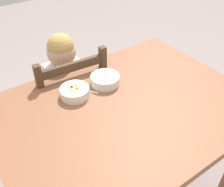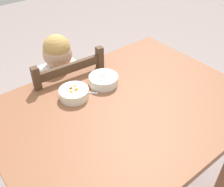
{
  "view_description": "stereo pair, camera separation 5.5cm",
  "coord_description": "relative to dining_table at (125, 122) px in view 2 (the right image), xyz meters",
  "views": [
    {
      "loc": [
        -0.61,
        -0.75,
        1.61
      ],
      "look_at": [
        -0.03,
        0.06,
        0.83
      ],
      "focal_mm": 42.17,
      "sensor_mm": 36.0,
      "label": 1
    },
    {
      "loc": [
        -0.65,
        -0.72,
        1.61
      ],
      "look_at": [
        -0.03,
        0.06,
        0.83
      ],
      "focal_mm": 42.17,
      "sensor_mm": 36.0,
      "label": 2
    }
  ],
  "objects": [
    {
      "name": "spoon",
      "position": [
        -0.11,
        0.23,
        0.12
      ],
      "size": [
        0.1,
        0.12,
        0.01
      ],
      "color": "silver",
      "rests_on": "dining_table"
    },
    {
      "name": "bowl_of_peas",
      "position": [
        0.02,
        0.21,
        0.14
      ],
      "size": [
        0.16,
        0.16,
        0.05
      ],
      "color": "white",
      "rests_on": "dining_table"
    },
    {
      "name": "dining_table",
      "position": [
        0.0,
        0.0,
        0.0
      ],
      "size": [
        1.23,
        0.92,
        0.78
      ],
      "color": "brown",
      "rests_on": "ground"
    },
    {
      "name": "dining_chair",
      "position": [
        -0.07,
        0.51,
        -0.21
      ],
      "size": [
        0.45,
        0.45,
        0.91
      ],
      "color": "#4C3422",
      "rests_on": "ground"
    },
    {
      "name": "child_figure",
      "position": [
        -0.07,
        0.5,
        -0.02
      ],
      "size": [
        0.32,
        0.31,
        0.97
      ],
      "color": "white",
      "rests_on": "ground"
    },
    {
      "name": "bowl_of_carrots",
      "position": [
        -0.16,
        0.21,
        0.14
      ],
      "size": [
        0.15,
        0.15,
        0.05
      ],
      "color": "white",
      "rests_on": "dining_table"
    }
  ]
}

